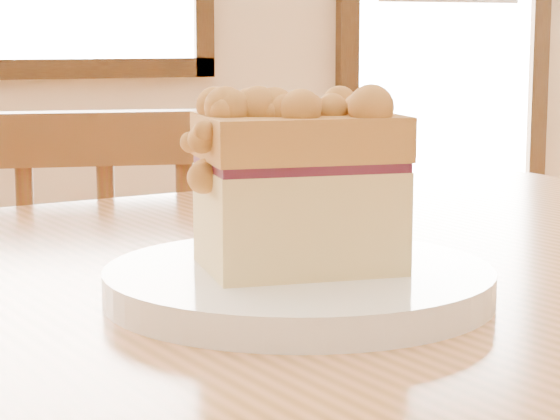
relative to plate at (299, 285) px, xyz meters
name	(u,v)px	position (x,y,z in m)	size (l,w,h in m)	color
plate	(299,285)	(0.00, 0.00, 0.00)	(0.22, 0.22, 0.02)	white
cake_slice	(296,175)	(0.00, 0.00, 0.06)	(0.12, 0.09, 0.10)	tan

